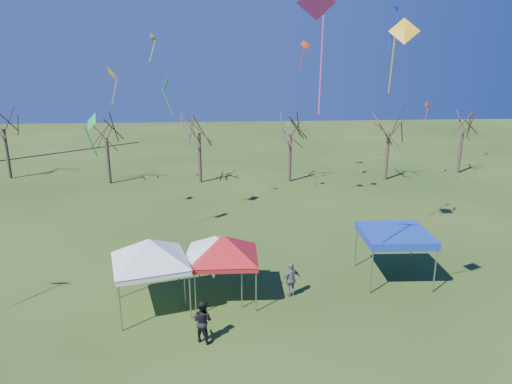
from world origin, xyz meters
TOP-DOWN VIEW (x-y plane):
  - ground at (0.00, 0.00)m, footprint 140.00×140.00m
  - tree_0 at (-20.85, 27.38)m, footprint 3.83×3.83m
  - tree_1 at (-10.77, 24.65)m, footprint 3.42×3.42m
  - tree_2 at (-2.37, 24.38)m, footprint 3.71×3.71m
  - tree_3 at (6.03, 24.04)m, footprint 3.59×3.59m
  - tree_4 at (15.36, 24.00)m, footprint 3.58×3.58m
  - tree_5 at (23.72, 26.07)m, footprint 3.39×3.39m
  - tent_white_west at (-3.74, 1.50)m, footprint 4.28×4.28m
  - tent_white_mid at (-0.82, 2.62)m, footprint 3.91×3.91m
  - tent_red at (-0.36, 2.21)m, footprint 4.10×4.10m
  - tent_blue at (8.25, 3.51)m, footprint 3.46×3.46m
  - person_dark at (-1.37, -1.24)m, footprint 1.09×1.03m
  - person_grey at (2.73, 2.09)m, footprint 1.10×0.80m
  - kite_13 at (-5.84, 23.29)m, footprint 0.84×1.07m
  - kite_1 at (-5.65, 1.28)m, footprint 0.84×0.92m
  - kite_12 at (18.50, 23.27)m, footprint 0.87×0.78m
  - kite_27 at (5.65, -1.93)m, footprint 1.16×0.86m
  - kite_5 at (2.85, -1.05)m, footprint 1.55×1.24m
  - kite_19 at (6.54, 20.54)m, footprint 1.02×0.86m
  - kite_22 at (5.18, 19.84)m, footprint 0.73×0.78m
  - kite_11 at (-3.94, 13.48)m, footprint 0.76×1.28m
  - kite_17 at (8.78, 7.20)m, footprint 0.89×0.98m
  - kite_2 at (-9.19, 21.98)m, footprint 1.33×1.51m

SIDE VIEW (x-z plane):
  - ground at x=0.00m, z-range 0.00..0.00m
  - person_grey at x=2.73m, z-range 0.00..1.74m
  - person_dark at x=-1.37m, z-range 0.00..1.79m
  - tent_blue at x=8.25m, z-range 1.09..3.70m
  - tent_white_mid at x=-0.82m, z-range 1.06..4.53m
  - tent_red at x=-0.36m, z-range 1.11..4.72m
  - tent_white_west at x=-3.74m, z-range 1.20..5.10m
  - tree_5 at x=23.72m, z-range 2.00..9.46m
  - tree_1 at x=-10.77m, z-range 2.02..9.56m
  - kite_22 at x=5.18m, z-range 4.70..7.04m
  - tree_4 at x=15.36m, z-range 2.12..10.00m
  - tree_3 at x=6.03m, z-range 2.12..10.03m
  - tree_2 at x=-2.37m, z-range 2.20..10.38m
  - tree_0 at x=-20.85m, z-range 2.27..10.70m
  - kite_12 at x=18.50m, z-range 5.65..8.32m
  - kite_1 at x=-5.65m, z-range 7.59..9.46m
  - kite_11 at x=-3.94m, z-range 8.13..10.92m
  - kite_2 at x=-9.19m, z-range 8.45..11.63m
  - kite_27 at x=5.65m, z-range 10.56..13.09m
  - kite_19 at x=6.54m, z-range 11.05..13.33m
  - kite_5 at x=2.85m, z-range 10.58..14.95m
  - kite_13 at x=-5.84m, z-range 11.61..14.04m
  - kite_17 at x=8.78m, z-range 12.21..14.90m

